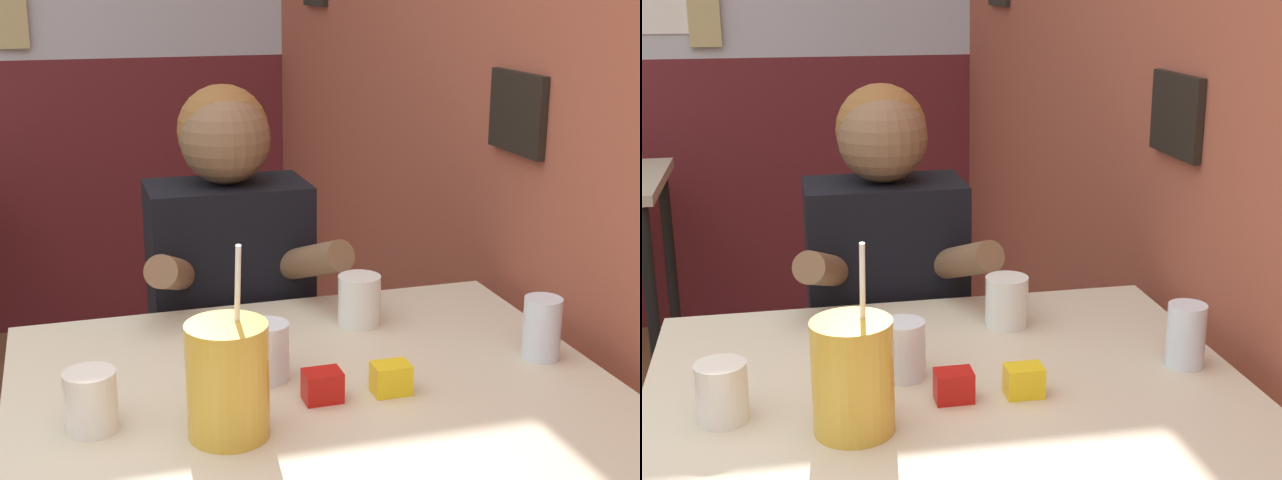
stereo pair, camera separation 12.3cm
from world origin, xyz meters
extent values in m
cube|color=black|center=(1.15, 0.64, 1.13)|extent=(0.02, 0.21, 0.16)
cube|color=beige|center=(0.62, 0.25, 0.74)|extent=(0.98, 0.90, 0.04)
cylinder|color=black|center=(1.07, 0.66, 0.36)|extent=(0.04, 0.04, 0.72)
cube|color=black|center=(0.58, 0.84, 0.72)|extent=(0.34, 0.20, 0.51)
sphere|color=brown|center=(0.58, 0.86, 1.09)|extent=(0.19, 0.19, 0.19)
sphere|color=brown|center=(0.58, 0.84, 1.07)|extent=(0.19, 0.19, 0.19)
cylinder|color=brown|center=(0.45, 0.70, 0.84)|extent=(0.14, 0.27, 0.15)
cylinder|color=brown|center=(0.72, 0.70, 0.84)|extent=(0.14, 0.27, 0.15)
cylinder|color=gold|center=(0.45, 0.17, 0.84)|extent=(0.12, 0.12, 0.17)
cylinder|color=white|center=(0.47, 0.17, 0.98)|extent=(0.01, 0.04, 0.14)
cylinder|color=silver|center=(0.55, 0.34, 0.80)|extent=(0.07, 0.07, 0.10)
cylinder|color=silver|center=(0.78, 0.53, 0.80)|extent=(0.08, 0.08, 0.10)
cylinder|color=silver|center=(0.26, 0.24, 0.80)|extent=(0.08, 0.08, 0.09)
cylinder|color=silver|center=(1.03, 0.29, 0.81)|extent=(0.07, 0.07, 0.11)
cube|color=#B7140F|center=(0.62, 0.24, 0.78)|extent=(0.06, 0.04, 0.05)
cube|color=yellow|center=(0.73, 0.23, 0.78)|extent=(0.06, 0.04, 0.05)
camera|label=1|loc=(0.25, -0.98, 1.39)|focal=50.00mm
camera|label=2|loc=(0.37, -1.01, 1.39)|focal=50.00mm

